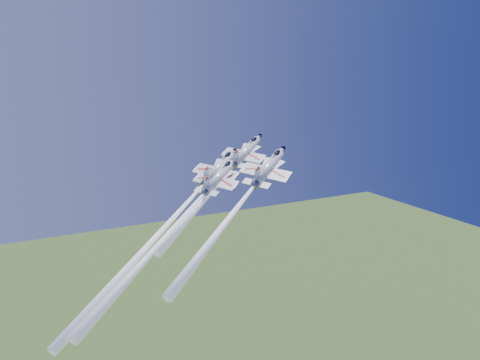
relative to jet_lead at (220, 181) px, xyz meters
name	(u,v)px	position (x,y,z in m)	size (l,w,h in m)	color
jet_lead	(220,181)	(0.00, 0.00, 0.00)	(27.00, 21.89, 27.85)	silver
jet_left	(170,222)	(-13.21, -6.54, -4.76)	(34.15, 28.09, 41.22)	silver
jet_right	(240,204)	(-0.78, -10.02, -2.20)	(29.41, 23.83, 30.20)	silver
jet_slot	(176,226)	(-12.85, -8.50, -4.99)	(30.80, 25.27, 36.06)	silver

